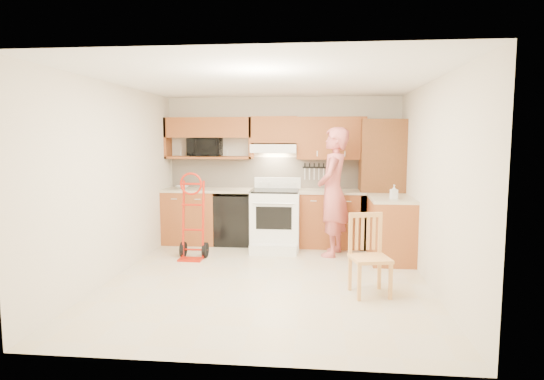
% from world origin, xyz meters
% --- Properties ---
extents(floor, '(4.00, 4.50, 0.02)m').
position_xyz_m(floor, '(0.00, 0.00, -0.01)').
color(floor, beige).
rests_on(floor, ground).
extents(ceiling, '(4.00, 4.50, 0.02)m').
position_xyz_m(ceiling, '(0.00, 0.00, 2.51)').
color(ceiling, white).
rests_on(ceiling, ground).
extents(wall_back, '(4.00, 0.02, 2.50)m').
position_xyz_m(wall_back, '(0.00, 2.26, 1.25)').
color(wall_back, beige).
rests_on(wall_back, ground).
extents(wall_front, '(4.00, 0.02, 2.50)m').
position_xyz_m(wall_front, '(0.00, -2.26, 1.25)').
color(wall_front, beige).
rests_on(wall_front, ground).
extents(wall_left, '(0.02, 4.50, 2.50)m').
position_xyz_m(wall_left, '(-2.01, 0.00, 1.25)').
color(wall_left, beige).
rests_on(wall_left, ground).
extents(wall_right, '(0.02, 4.50, 2.50)m').
position_xyz_m(wall_right, '(2.01, 0.00, 1.25)').
color(wall_right, beige).
rests_on(wall_right, ground).
extents(backsplash, '(3.92, 0.03, 0.55)m').
position_xyz_m(backsplash, '(0.00, 2.23, 1.20)').
color(backsplash, beige).
rests_on(backsplash, wall_back).
extents(lower_cab_left, '(0.90, 0.60, 0.90)m').
position_xyz_m(lower_cab_left, '(-1.55, 1.95, 0.45)').
color(lower_cab_left, brown).
rests_on(lower_cab_left, ground).
extents(dishwasher, '(0.60, 0.60, 0.85)m').
position_xyz_m(dishwasher, '(-0.80, 1.95, 0.42)').
color(dishwasher, black).
rests_on(dishwasher, ground).
extents(lower_cab_right, '(1.14, 0.60, 0.90)m').
position_xyz_m(lower_cab_right, '(0.83, 1.95, 0.45)').
color(lower_cab_right, brown).
rests_on(lower_cab_right, ground).
extents(countertop_left, '(1.50, 0.63, 0.04)m').
position_xyz_m(countertop_left, '(-1.25, 1.95, 0.92)').
color(countertop_left, beige).
rests_on(countertop_left, lower_cab_left).
extents(countertop_right, '(1.14, 0.63, 0.04)m').
position_xyz_m(countertop_right, '(0.83, 1.95, 0.92)').
color(countertop_right, beige).
rests_on(countertop_right, lower_cab_right).
extents(cab_return_right, '(0.60, 1.00, 0.90)m').
position_xyz_m(cab_return_right, '(1.70, 1.15, 0.45)').
color(cab_return_right, brown).
rests_on(cab_return_right, ground).
extents(countertop_return, '(0.63, 1.00, 0.04)m').
position_xyz_m(countertop_return, '(1.70, 1.15, 0.92)').
color(countertop_return, beige).
rests_on(countertop_return, cab_return_right).
extents(pantry_tall, '(0.70, 0.60, 2.10)m').
position_xyz_m(pantry_tall, '(1.65, 1.95, 1.05)').
color(pantry_tall, brown).
rests_on(pantry_tall, ground).
extents(upper_cab_left, '(1.50, 0.33, 0.34)m').
position_xyz_m(upper_cab_left, '(-1.25, 2.08, 1.98)').
color(upper_cab_left, brown).
rests_on(upper_cab_left, wall_back).
extents(upper_shelf_mw, '(1.50, 0.33, 0.04)m').
position_xyz_m(upper_shelf_mw, '(-1.25, 2.08, 1.47)').
color(upper_shelf_mw, brown).
rests_on(upper_shelf_mw, wall_back).
extents(upper_cab_center, '(0.76, 0.33, 0.44)m').
position_xyz_m(upper_cab_center, '(-0.12, 2.08, 1.94)').
color(upper_cab_center, brown).
rests_on(upper_cab_center, wall_back).
extents(upper_cab_right, '(1.14, 0.33, 0.70)m').
position_xyz_m(upper_cab_right, '(0.83, 2.08, 1.80)').
color(upper_cab_right, brown).
rests_on(upper_cab_right, wall_back).
extents(range_hood, '(0.76, 0.46, 0.14)m').
position_xyz_m(range_hood, '(-0.12, 2.02, 1.63)').
color(range_hood, white).
rests_on(range_hood, wall_back).
extents(knife_strip, '(0.40, 0.05, 0.29)m').
position_xyz_m(knife_strip, '(0.55, 2.21, 1.24)').
color(knife_strip, black).
rests_on(knife_strip, backsplash).
extents(microwave, '(0.57, 0.39, 0.31)m').
position_xyz_m(microwave, '(-1.32, 2.08, 1.65)').
color(microwave, black).
rests_on(microwave, upper_shelf_mw).
extents(range, '(0.78, 1.02, 1.14)m').
position_xyz_m(range, '(-0.06, 1.62, 0.57)').
color(range, white).
rests_on(range, ground).
extents(person, '(0.61, 0.80, 1.97)m').
position_xyz_m(person, '(0.85, 1.35, 0.98)').
color(person, '#C65C5A').
rests_on(person, ground).
extents(hand_truck, '(0.47, 0.43, 1.17)m').
position_xyz_m(hand_truck, '(-1.24, 0.90, 0.59)').
color(hand_truck, red).
rests_on(hand_truck, ground).
extents(dining_chair, '(0.51, 0.54, 0.93)m').
position_xyz_m(dining_chair, '(1.23, -0.45, 0.47)').
color(dining_chair, tan).
rests_on(dining_chair, ground).
extents(soap_bottle, '(0.11, 0.11, 0.20)m').
position_xyz_m(soap_bottle, '(1.70, 0.95, 1.04)').
color(soap_bottle, white).
rests_on(soap_bottle, countertop_return).
extents(bowl, '(0.25, 0.25, 0.05)m').
position_xyz_m(bowl, '(-1.70, 1.95, 0.97)').
color(bowl, white).
rests_on(bowl, countertop_left).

